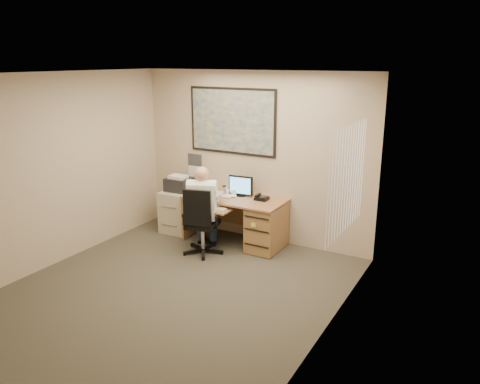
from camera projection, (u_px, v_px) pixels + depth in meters
The scene contains 8 objects.
room_shell at pixel (166, 190), 5.58m from camera, with size 4.00×4.50×2.70m.
desk at pixel (254, 219), 7.32m from camera, with size 1.60×0.97×1.07m.
world_map at pixel (232, 121), 7.47m from camera, with size 1.56×0.03×1.06m, color #1E4C93.
wall_calendar at pixel (195, 166), 8.06m from camera, with size 0.28×0.01×0.42m, color white.
window_blinds at pixel (348, 180), 5.26m from camera, with size 0.06×1.40×1.30m, color beige, non-canonical shape.
filing_cabinet at pixel (180, 207), 8.00m from camera, with size 0.53×0.63×0.98m.
office_chair at pixel (200, 234), 7.06m from camera, with size 0.78×0.78×1.06m.
person at pixel (203, 210), 7.01m from camera, with size 0.56×0.80×1.34m, color white, non-canonical shape.
Camera 1 is at (3.40, -4.24, 2.87)m, focal length 35.00 mm.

